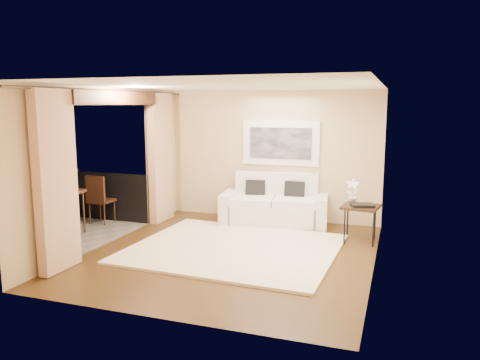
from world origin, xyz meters
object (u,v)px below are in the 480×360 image
at_px(orchid, 353,191).
at_px(balcony_chair_far, 98,196).
at_px(sofa, 275,206).
at_px(ice_bucket, 55,185).
at_px(side_table, 361,209).
at_px(bistro_table, 60,196).
at_px(balcony_chair_near, 61,218).

xyz_separation_m(orchid, balcony_chair_far, (-4.96, -0.58, -0.30)).
relative_size(sofa, orchid, 4.96).
height_order(sofa, balcony_chair_far, sofa).
bearing_deg(ice_bucket, side_table, 13.19).
bearing_deg(bistro_table, sofa, 31.00).
bearing_deg(balcony_chair_far, orchid, -173.41).
bearing_deg(bistro_table, balcony_chair_near, -49.46).
xyz_separation_m(bistro_table, ice_bucket, (-0.17, 0.08, 0.18)).
distance_m(sofa, bistro_table, 4.14).
height_order(sofa, orchid, orchid).
relative_size(side_table, balcony_chair_near, 0.78).
bearing_deg(balcony_chair_near, ice_bucket, 154.06).
xyz_separation_m(sofa, ice_bucket, (-3.70, -2.04, 0.57)).
distance_m(balcony_chair_far, balcony_chair_near, 1.55).
height_order(bistro_table, ice_bucket, ice_bucket).
xyz_separation_m(side_table, orchid, (-0.16, 0.14, 0.28)).
relative_size(sofa, ice_bucket, 11.06).
xyz_separation_m(balcony_chair_near, ice_bucket, (-0.68, 0.67, 0.42)).
height_order(sofa, bistro_table, sofa).
bearing_deg(balcony_chair_near, balcony_chair_far, 121.50).
xyz_separation_m(sofa, bistro_table, (-3.53, -2.12, 0.39)).
distance_m(bistro_table, balcony_chair_far, 0.95).
relative_size(orchid, ice_bucket, 2.23).
xyz_separation_m(bistro_table, balcony_chair_far, (0.17, 0.92, -0.17)).
distance_m(side_table, balcony_chair_near, 5.16).
xyz_separation_m(sofa, side_table, (1.76, -0.76, 0.24)).
xyz_separation_m(sofa, balcony_chair_far, (-3.36, -1.20, 0.22)).
bearing_deg(ice_bucket, bistro_table, -25.44).
relative_size(orchid, balcony_chair_far, 0.45).
bearing_deg(balcony_chair_far, side_table, -175.15).
bearing_deg(side_table, balcony_chair_near, -157.81).
bearing_deg(side_table, sofa, 156.57).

